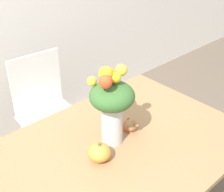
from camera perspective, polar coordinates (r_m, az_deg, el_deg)
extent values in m
cube|color=#9E754C|center=(1.72, 0.78, -9.68)|extent=(1.45, 1.00, 0.03)
cylinder|color=#9E754C|center=(2.56, 4.85, -4.41)|extent=(0.06, 0.06, 0.69)
cylinder|color=silver|center=(1.68, 0.00, -4.94)|extent=(0.12, 0.12, 0.24)
cylinder|color=silver|center=(1.71, 0.00, -6.42)|extent=(0.10, 0.10, 0.13)
cylinder|color=#38662D|center=(1.67, 0.58, -3.72)|extent=(0.01, 0.01, 0.29)
cylinder|color=#38662D|center=(1.68, -0.33, -3.61)|extent=(0.00, 0.01, 0.29)
cylinder|color=#38662D|center=(1.66, -0.80, -4.08)|extent=(0.01, 0.01, 0.29)
cylinder|color=#38662D|center=(1.64, -0.16, -4.48)|extent=(0.01, 0.01, 0.29)
cylinder|color=#38662D|center=(1.65, 0.70, -4.26)|extent=(0.00, 0.01, 0.29)
ellipsoid|color=#38662D|center=(1.58, 0.00, 0.00)|extent=(0.24, 0.24, 0.14)
sphere|color=yellow|center=(1.52, 0.70, 3.41)|extent=(0.05, 0.05, 0.05)
sphere|color=orange|center=(1.54, -0.39, 3.82)|extent=(0.07, 0.07, 0.07)
sphere|color=yellow|center=(1.55, 1.71, 4.77)|extent=(0.06, 0.06, 0.06)
sphere|color=yellow|center=(1.51, -1.20, 4.16)|extent=(0.07, 0.07, 0.07)
sphere|color=yellow|center=(1.58, -3.70, 2.74)|extent=(0.05, 0.05, 0.05)
sphere|color=yellow|center=(1.65, -0.52, 3.37)|extent=(0.07, 0.07, 0.07)
sphere|color=#AD9E33|center=(1.69, -0.39, 3.42)|extent=(0.07, 0.07, 0.07)
sphere|color=#D64C23|center=(1.46, -1.18, 2.63)|extent=(0.07, 0.07, 0.07)
ellipsoid|color=gold|center=(1.61, -2.29, -10.25)|extent=(0.12, 0.12, 0.09)
cylinder|color=brown|center=(1.57, -2.33, -8.88)|extent=(0.02, 0.02, 0.02)
ellipsoid|color=#A87A4C|center=(1.81, 3.60, -5.31)|extent=(0.09, 0.07, 0.07)
cone|color=#C64C23|center=(1.82, 3.02, -4.90)|extent=(0.09, 0.09, 0.08)
sphere|color=#A87A4C|center=(1.77, 4.53, -5.19)|extent=(0.03, 0.03, 0.03)
cube|color=white|center=(2.38, -10.82, -4.40)|extent=(0.45, 0.45, 0.02)
cylinder|color=white|center=(2.36, -11.91, -12.53)|extent=(0.04, 0.04, 0.46)
cylinder|color=white|center=(2.47, -4.86, -9.37)|extent=(0.04, 0.04, 0.46)
cylinder|color=white|center=(2.60, -15.42, -8.23)|extent=(0.04, 0.04, 0.46)
cylinder|color=white|center=(2.70, -8.89, -5.60)|extent=(0.04, 0.04, 0.46)
cube|color=white|center=(2.41, -13.65, 2.44)|extent=(0.40, 0.05, 0.46)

